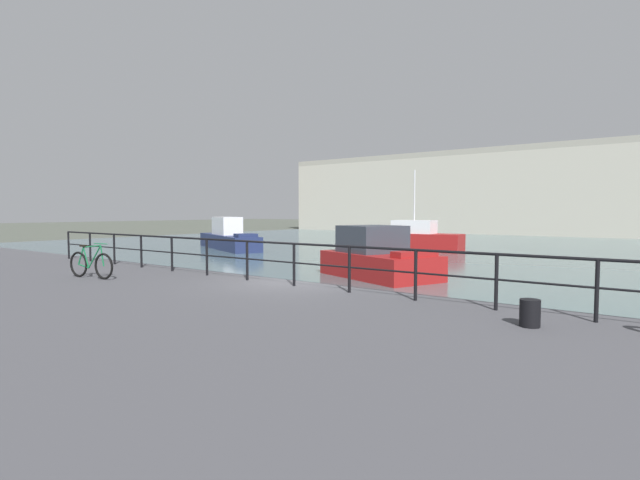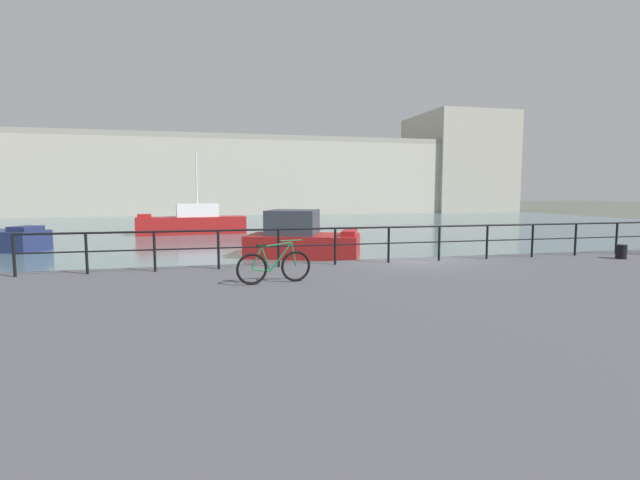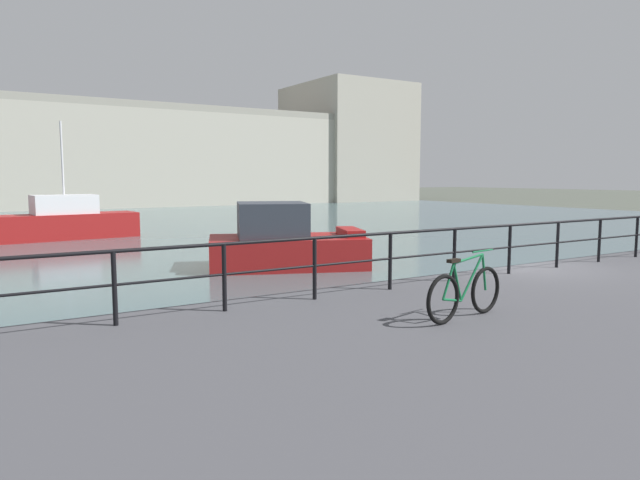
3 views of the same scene
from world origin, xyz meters
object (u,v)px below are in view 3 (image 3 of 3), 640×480
moored_small_launch (57,222)px  parked_bicycle (465,293)px  harbor_building (154,155)px  moored_red_daysailer (284,242)px

moored_small_launch → parked_bicycle: (2.36, -24.27, 0.48)m
harbor_building → moored_red_daysailer: size_ratio=13.58×
moored_small_launch → parked_bicycle: size_ratio=4.36×
harbor_building → moored_small_launch: harbor_building is taller
harbor_building → parked_bicycle: (-11.91, -57.45, -4.09)m
moored_red_daysailer → moored_small_launch: bearing=133.1°
harbor_building → moored_red_daysailer: bearing=-101.0°
harbor_building → parked_bicycle: 58.82m
moored_small_launch → moored_red_daysailer: moored_small_launch is taller
parked_bicycle → harbor_building: bearing=69.4°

